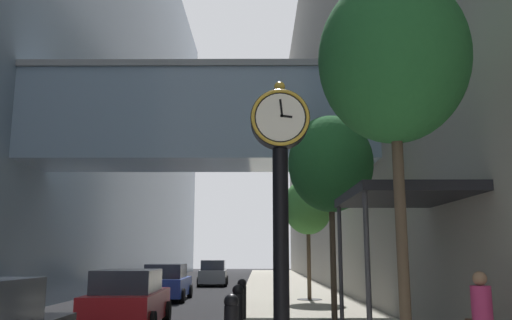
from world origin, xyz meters
TOP-DOWN VIEW (x-y plane):
  - ground_plane at (0.00, 27.00)m, footprint 110.00×110.00m
  - sidewalk_right at (2.58, 30.00)m, footprint 5.15×80.00m
  - building_block_left at (-12.31, 29.92)m, footprint 22.35×80.00m
  - building_block_right at (9.65, 30.00)m, footprint 9.00×80.00m
  - street_clock at (1.16, 6.18)m, footprint 0.84×0.55m
  - bollard_fourth at (0.33, 12.41)m, footprint 0.29×0.29m
  - bollard_fifth at (0.33, 15.64)m, footprint 0.29×0.29m
  - street_tree_near at (3.10, 7.25)m, footprint 2.49×2.49m
  - street_tree_mid_near at (3.10, 15.03)m, footprint 2.64×2.64m
  - street_tree_mid_far at (3.10, 22.81)m, footprint 2.23×2.23m
  - pedestrian_walking at (4.60, 8.06)m, footprint 0.52×0.45m
  - storefront_awning at (3.91, 10.25)m, footprint 2.40×3.60m
  - car_blue_near at (-3.45, 23.98)m, footprint 2.11×4.39m
  - car_red_far at (-2.91, 14.47)m, footprint 2.16×4.39m
  - car_grey_trailing at (-2.31, 36.05)m, footprint 2.12×4.24m

SIDE VIEW (x-z plane):
  - ground_plane at x=0.00m, z-range 0.00..0.00m
  - sidewalk_right at x=2.58m, z-range 0.00..0.14m
  - bollard_fourth at x=0.33m, z-range 0.17..1.38m
  - bollard_fifth at x=0.33m, z-range 0.17..1.38m
  - car_red_far at x=-2.91m, z-range -0.02..1.64m
  - car_blue_near at x=-3.45m, z-range -0.03..1.65m
  - car_grey_trailing at x=-2.31m, z-range -0.03..1.71m
  - pedestrian_walking at x=4.60m, z-range 0.18..1.85m
  - street_clock at x=1.16m, z-range 0.35..4.76m
  - storefront_awning at x=3.91m, z-range 1.63..4.93m
  - street_tree_mid_far at x=3.10m, z-range 1.54..6.95m
  - street_tree_mid_near at x=3.10m, z-range 1.74..8.00m
  - street_tree_near at x=3.10m, z-range 1.98..8.58m
  - building_block_right at x=9.65m, z-range 0.00..29.41m
  - building_block_left at x=-12.31m, z-range -0.06..30.70m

